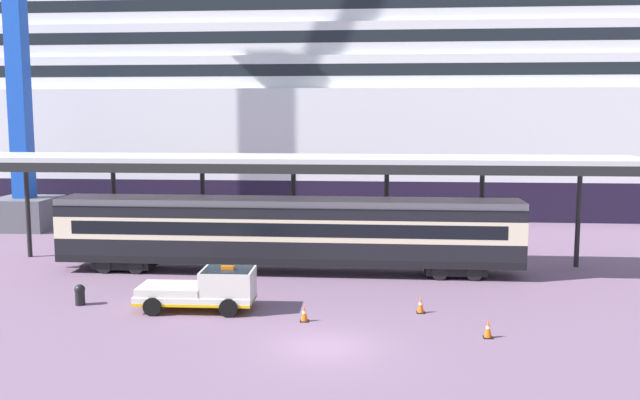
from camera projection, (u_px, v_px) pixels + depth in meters
name	position (u px, v px, depth m)	size (l,w,h in m)	color
ground_plane	(325.00, 346.00, 25.75)	(400.00, 400.00, 0.00)	slate
cruise_ship	(267.00, 78.00, 67.95)	(172.35, 24.68, 37.79)	black
platform_canopy	(288.00, 162.00, 37.56)	(38.02, 5.40, 6.39)	silver
train_carriage	(287.00, 231.00, 37.56)	(25.28, 2.81, 4.11)	black
service_truck	(207.00, 288.00, 30.42)	(5.25, 2.35, 2.02)	silver
traffic_cone_near	(488.00, 329.00, 26.69)	(0.36, 0.36, 0.73)	black
traffic_cone_mid	(421.00, 305.00, 30.06)	(0.36, 0.36, 0.73)	black
traffic_cone_far	(304.00, 314.00, 28.82)	(0.36, 0.36, 0.68)	black
dockside_crane	(23.00, 9.00, 50.15)	(13.25, 4.40, 55.20)	#595960
quay_bollard	(80.00, 294.00, 31.31)	(0.48, 0.48, 0.96)	black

